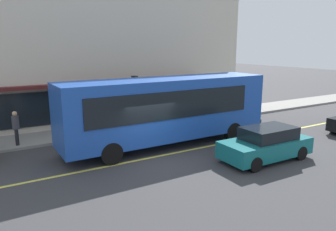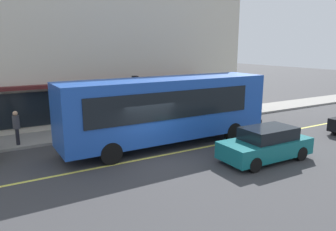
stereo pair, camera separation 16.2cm
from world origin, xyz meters
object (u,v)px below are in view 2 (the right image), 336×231
Objects in this scene: bus at (168,108)px; pedestrian_near_storefront at (16,125)px; car_teal at (266,144)px; traffic_light at (136,90)px.

bus is 6.34× the size of pedestrian_near_storefront.
bus reaches higher than car_teal.
pedestrian_near_storefront is at bearing 153.10° from bus.
bus is 2.58× the size of car_teal.
traffic_light is 8.39m from car_teal.
traffic_light is at bearing 93.22° from bus.
bus is 3.53m from traffic_light.
pedestrian_near_storefront is at bearing 141.16° from car_teal.
pedestrian_near_storefront is at bearing -179.78° from traffic_light.
bus is 5.13m from car_teal.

